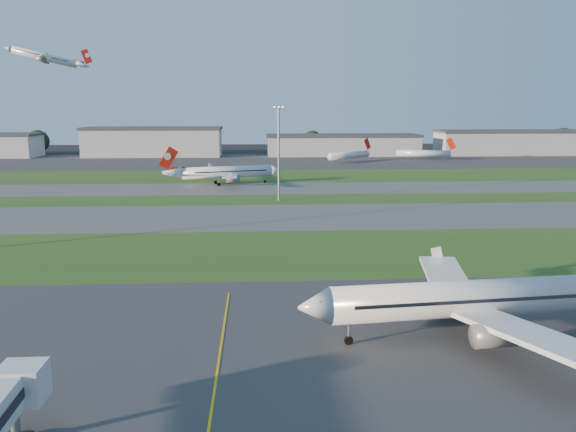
{
  "coord_description": "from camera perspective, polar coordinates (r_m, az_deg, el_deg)",
  "views": [
    {
      "loc": [
        9.06,
        -44.42,
        25.28
      ],
      "look_at": [
        14.29,
        49.69,
        7.0
      ],
      "focal_mm": 35.0,
      "sensor_mm": 36.0,
      "label": 1
    }
  ],
  "objects": [
    {
      "name": "light_mast_centre",
      "position": [
        152.89,
        -0.95,
        7.05
      ],
      "size": [
        3.2,
        0.7,
        25.8
      ],
      "color": "gray",
      "rests_on": "ground"
    },
    {
      "name": "tree_far_east",
      "position": [
        361.61,
        26.15,
        7.04
      ],
      "size": [
        12.65,
        12.65,
        13.8
      ],
      "color": "black",
      "rests_on": "ground"
    },
    {
      "name": "hangar_east",
      "position": [
        303.56,
        5.58,
        7.22
      ],
      "size": [
        81.6,
        23.0,
        11.2
      ],
      "color": "#ADB0B5",
      "rests_on": "ground"
    },
    {
      "name": "yellow_line",
      "position": [
        51.27,
        -7.71,
        -18.68
      ],
      "size": [
        0.25,
        60.0,
        0.02
      ],
      "primitive_type": "cube",
      "color": "gold",
      "rests_on": "ground"
    },
    {
      "name": "grass_strip_a",
      "position": [
        100.09,
        -8.29,
        -3.77
      ],
      "size": [
        300.0,
        34.0,
        0.01
      ],
      "primitive_type": "cube",
      "color": "#2A4D19",
      "rests_on": "ground"
    },
    {
      "name": "grass_strip_b",
      "position": [
        156.73,
        -6.46,
        1.63
      ],
      "size": [
        300.0,
        18.0,
        0.01
      ],
      "primitive_type": "cube",
      "color": "#2A4D19",
      "rests_on": "ground"
    },
    {
      "name": "airliner_parked",
      "position": [
        66.16,
        18.46,
        -8.02
      ],
      "size": [
        40.01,
        33.81,
        12.49
      ],
      "rotation": [
        0.0,
        0.0,
        0.1
      ],
      "color": "silver",
      "rests_on": "ground"
    },
    {
      "name": "apron_near",
      "position": [
        51.9,
        -13.53,
        -18.5
      ],
      "size": [
        300.0,
        70.0,
        0.01
      ],
      "primitive_type": "cube",
      "color": "#333335",
      "rests_on": "ground"
    },
    {
      "name": "tree_mid_west",
      "position": [
        312.38,
        -8.58,
        7.29
      ],
      "size": [
        9.9,
        9.9,
        10.8
      ],
      "color": "black",
      "rests_on": "ground"
    },
    {
      "name": "grass_strip_c",
      "position": [
        211.13,
        -5.63,
        4.05
      ],
      "size": [
        300.0,
        40.0,
        0.01
      ],
      "primitive_type": "cube",
      "color": "#2A4D19",
      "rests_on": "ground"
    },
    {
      "name": "airliner_departing",
      "position": [
        266.57,
        -23.41,
        14.57
      ],
      "size": [
        31.29,
        26.25,
        9.9
      ],
      "rotation": [
        0.0,
        0.0,
        0.23
      ],
      "color": "silver"
    },
    {
      "name": "airliner_taxiing",
      "position": [
        187.71,
        -6.3,
        4.43
      ],
      "size": [
        36.54,
        30.69,
        11.67
      ],
      "rotation": [
        0.0,
        0.0,
        3.41
      ],
      "color": "silver",
      "rests_on": "ground"
    },
    {
      "name": "tree_east",
      "position": [
        329.5,
        15.71,
        7.25
      ],
      "size": [
        10.45,
        10.45,
        11.4
      ],
      "color": "black",
      "rests_on": "ground"
    },
    {
      "name": "hangar_west",
      "position": [
        304.77,
        -13.51,
        7.36
      ],
      "size": [
        71.4,
        23.0,
        15.2
      ],
      "color": "#ADB0B5",
      "rests_on": "ground"
    },
    {
      "name": "mini_jet_near",
      "position": [
        266.26,
        6.25,
        6.17
      ],
      "size": [
        23.41,
        19.24,
        9.48
      ],
      "rotation": [
        0.0,
        0.0,
        0.68
      ],
      "color": "silver",
      "rests_on": "ground"
    },
    {
      "name": "ground",
      "position": [
        51.91,
        -13.53,
        -18.5
      ],
      "size": [
        700.0,
        700.0,
        0.0
      ],
      "primitive_type": "plane",
      "color": "black",
      "rests_on": "ground"
    },
    {
      "name": "tree_mid_east",
      "position": [
        315.48,
        2.48,
        7.61
      ],
      "size": [
        11.55,
        11.55,
        12.6
      ],
      "color": "black",
      "rests_on": "ground"
    },
    {
      "name": "taxiway_b",
      "position": [
        178.45,
        -6.07,
        2.77
      ],
      "size": [
        300.0,
        26.0,
        0.01
      ],
      "primitive_type": "cube",
      "color": "#515154",
      "rests_on": "ground"
    },
    {
      "name": "mini_jet_far",
      "position": [
        283.53,
        13.6,
        6.22
      ],
      "size": [
        28.17,
        9.37,
        9.48
      ],
      "rotation": [
        0.0,
        0.0,
        -0.24
      ],
      "color": "silver",
      "rests_on": "ground"
    },
    {
      "name": "taxiway_a",
      "position": [
        132.17,
        -7.05,
        -0.13
      ],
      "size": [
        300.0,
        32.0,
        0.01
      ],
      "primitive_type": "cube",
      "color": "#515154",
      "rests_on": "ground"
    },
    {
      "name": "apron_far",
      "position": [
        270.75,
        -5.11,
        5.58
      ],
      "size": [
        400.0,
        80.0,
        0.01
      ],
      "primitive_type": "cube",
      "color": "#333335",
      "rests_on": "ground"
    },
    {
      "name": "tree_west",
      "position": [
        336.69,
        -24.07,
        6.95
      ],
      "size": [
        12.1,
        12.1,
        13.2
      ],
      "color": "black",
      "rests_on": "ground"
    },
    {
      "name": "hangar_far_east",
      "position": [
        333.61,
        22.94,
        6.92
      ],
      "size": [
        96.9,
        23.0,
        13.2
      ],
      "color": "#ADB0B5",
      "rests_on": "ground"
    }
  ]
}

